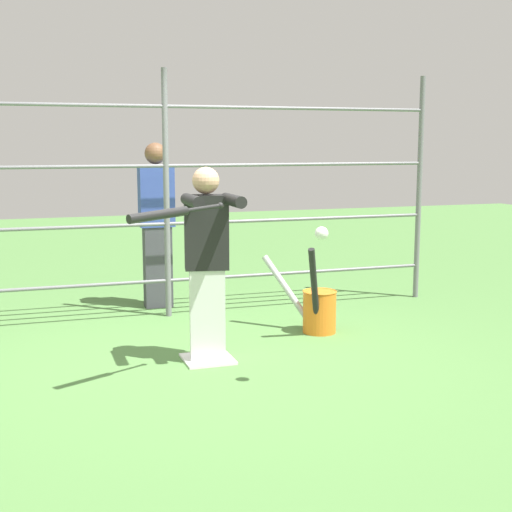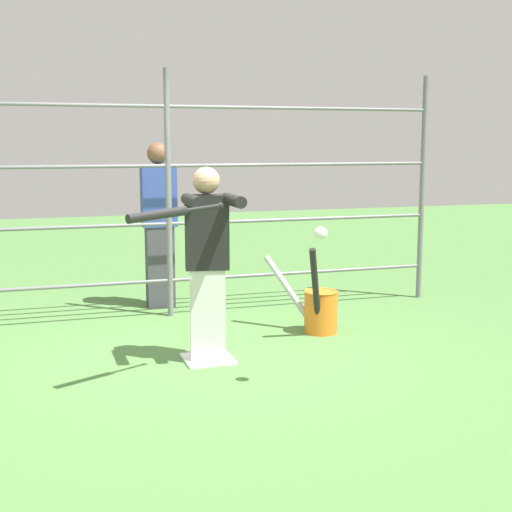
# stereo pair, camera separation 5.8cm
# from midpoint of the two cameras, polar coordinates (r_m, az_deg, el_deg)

# --- Properties ---
(ground_plane) EXTENTS (24.00, 24.00, 0.00)m
(ground_plane) POSITION_cam_midpoint_polar(r_m,az_deg,el_deg) (5.96, -3.56, -8.30)
(ground_plane) COLOR #4C7A3D
(home_plate) EXTENTS (0.40, 0.40, 0.02)m
(home_plate) POSITION_cam_midpoint_polar(r_m,az_deg,el_deg) (5.95, -3.56, -8.21)
(home_plate) COLOR white
(home_plate) RESTS_ON ground
(fence_backstop) EXTENTS (5.88, 0.06, 2.50)m
(fence_backstop) POSITION_cam_midpoint_polar(r_m,az_deg,el_deg) (7.27, -6.79, 4.87)
(fence_backstop) COLOR slate
(fence_backstop) RESTS_ON ground
(batter) EXTENTS (0.40, 0.59, 1.59)m
(batter) POSITION_cam_midpoint_polar(r_m,az_deg,el_deg) (5.74, -3.61, -0.16)
(batter) COLOR silver
(batter) RESTS_ON ground
(baseball_bat_swinging) EXTENTS (0.77, 0.40, 0.10)m
(baseball_bat_swinging) POSITION_cam_midpoint_polar(r_m,az_deg,el_deg) (4.99, -6.87, 3.39)
(baseball_bat_swinging) COLOR black
(softball_in_flight) EXTENTS (0.10, 0.10, 0.10)m
(softball_in_flight) POSITION_cam_midpoint_polar(r_m,az_deg,el_deg) (5.00, 5.55, 1.80)
(softball_in_flight) COLOR white
(bat_bucket) EXTENTS (0.60, 0.79, 0.86)m
(bat_bucket) POSITION_cam_midpoint_polar(r_m,az_deg,el_deg) (6.74, 5.27, -4.23)
(bat_bucket) COLOR orange
(bat_bucket) RESTS_ON ground
(bystander_behind_fence) EXTENTS (0.37, 0.23, 1.78)m
(bystander_behind_fence) POSITION_cam_midpoint_polar(r_m,az_deg,el_deg) (7.74, -7.54, 2.68)
(bystander_behind_fence) COLOR #3F3F47
(bystander_behind_fence) RESTS_ON ground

